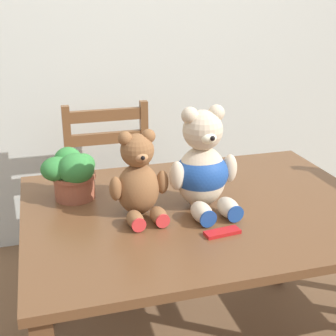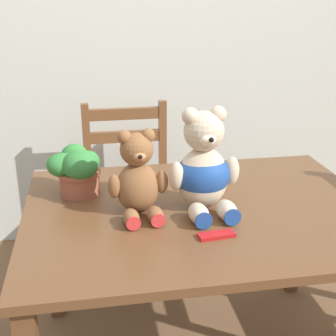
{
  "view_description": "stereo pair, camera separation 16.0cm",
  "coord_description": "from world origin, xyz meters",
  "px_view_note": "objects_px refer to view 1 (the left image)",
  "views": [
    {
      "loc": [
        -0.53,
        -0.97,
        1.43
      ],
      "look_at": [
        -0.12,
        0.48,
        0.86
      ],
      "focal_mm": 50.0,
      "sensor_mm": 36.0,
      "label": 1
    },
    {
      "loc": [
        -0.38,
        -1.0,
        1.43
      ],
      "look_at": [
        -0.12,
        0.48,
        0.86
      ],
      "focal_mm": 50.0,
      "sensor_mm": 36.0,
      "label": 2
    }
  ],
  "objects_px": {
    "teddy_bear_left": "(139,180)",
    "teddy_bear_right": "(203,168)",
    "chocolate_bar": "(222,232)",
    "potted_plant": "(72,173)",
    "wooden_chair_behind": "(113,189)"
  },
  "relations": [
    {
      "from": "wooden_chair_behind",
      "to": "teddy_bear_right",
      "type": "height_order",
      "value": "teddy_bear_right"
    },
    {
      "from": "teddy_bear_right",
      "to": "chocolate_bar",
      "type": "relative_size",
      "value": 3.13
    },
    {
      "from": "teddy_bear_left",
      "to": "teddy_bear_right",
      "type": "height_order",
      "value": "teddy_bear_right"
    },
    {
      "from": "teddy_bear_left",
      "to": "potted_plant",
      "type": "bearing_deg",
      "value": -47.84
    },
    {
      "from": "teddy_bear_right",
      "to": "potted_plant",
      "type": "distance_m",
      "value": 0.48
    },
    {
      "from": "teddy_bear_right",
      "to": "wooden_chair_behind",
      "type": "bearing_deg",
      "value": -80.88
    },
    {
      "from": "wooden_chair_behind",
      "to": "teddy_bear_left",
      "type": "xyz_separation_m",
      "value": [
        -0.03,
        -0.8,
        0.37
      ]
    },
    {
      "from": "teddy_bear_right",
      "to": "potted_plant",
      "type": "height_order",
      "value": "teddy_bear_right"
    },
    {
      "from": "wooden_chair_behind",
      "to": "potted_plant",
      "type": "bearing_deg",
      "value": 68.41
    },
    {
      "from": "potted_plant",
      "to": "chocolate_bar",
      "type": "distance_m",
      "value": 0.6
    },
    {
      "from": "wooden_chair_behind",
      "to": "potted_plant",
      "type": "height_order",
      "value": "potted_plant"
    },
    {
      "from": "chocolate_bar",
      "to": "wooden_chair_behind",
      "type": "bearing_deg",
      "value": 100.65
    },
    {
      "from": "wooden_chair_behind",
      "to": "teddy_bear_right",
      "type": "distance_m",
      "value": 0.91
    },
    {
      "from": "wooden_chair_behind",
      "to": "potted_plant",
      "type": "relative_size",
      "value": 4.48
    },
    {
      "from": "teddy_bear_left",
      "to": "chocolate_bar",
      "type": "xyz_separation_m",
      "value": [
        0.22,
        -0.21,
        -0.12
      ]
    }
  ]
}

